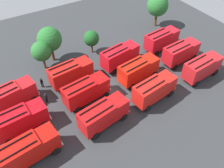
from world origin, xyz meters
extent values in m
plane|color=#2D3033|center=(0.00, 0.00, 0.00)|extent=(65.38, 65.38, 0.00)
cube|color=red|center=(-12.05, -4.75, 2.10)|extent=(2.49, 2.75, 2.60)
cube|color=#8C9EAD|center=(-11.01, -4.62, 2.41)|extent=(0.34, 2.12, 1.46)
cube|color=red|center=(-15.52, -5.18, 2.25)|extent=(5.07, 3.07, 2.90)
cube|color=black|center=(-15.61, -4.49, 3.82)|extent=(4.30, 0.64, 0.12)
cube|color=black|center=(-15.44, -5.86, 3.82)|extent=(4.30, 0.64, 0.12)
cube|color=silver|center=(-10.86, -4.60, 0.95)|extent=(0.49, 2.38, 0.28)
cylinder|color=black|center=(-12.00, -3.54, 0.55)|extent=(1.13, 0.48, 1.10)
cylinder|color=black|center=(-11.70, -5.92, 0.55)|extent=(1.13, 0.48, 1.10)
cylinder|color=black|center=(-16.86, -4.13, 0.55)|extent=(1.13, 0.48, 1.10)
cube|color=red|center=(-1.97, -4.70, 2.10)|extent=(2.53, 2.78, 2.60)
cube|color=#8C9EAD|center=(-0.93, -4.56, 2.41)|extent=(0.38, 2.12, 1.46)
cube|color=red|center=(-5.44, -5.19, 2.25)|extent=(5.10, 3.15, 2.90)
cube|color=black|center=(-5.53, -4.51, 3.82)|extent=(4.29, 0.72, 0.12)
cube|color=black|center=(-5.34, -5.87, 3.82)|extent=(4.29, 0.72, 0.12)
cube|color=silver|center=(-0.78, -4.53, 0.95)|extent=(0.53, 2.38, 0.28)
cylinder|color=black|center=(-1.94, -3.49, 0.55)|extent=(1.14, 0.50, 1.10)
cylinder|color=black|center=(-1.60, -5.86, 0.55)|extent=(1.14, 0.50, 1.10)
cylinder|color=black|center=(-6.79, -4.17, 0.55)|extent=(1.14, 0.50, 1.10)
cylinder|color=black|center=(-6.46, -6.55, 0.55)|extent=(1.14, 0.50, 1.10)
cube|color=red|center=(6.82, -4.57, 2.10)|extent=(2.47, 2.74, 2.60)
cube|color=#8C9EAD|center=(7.87, -4.45, 2.41)|extent=(0.33, 2.12, 1.46)
cube|color=red|center=(3.35, -4.97, 2.25)|extent=(5.06, 3.04, 2.90)
cube|color=black|center=(3.27, -4.29, 3.82)|extent=(4.30, 0.62, 0.12)
cube|color=black|center=(3.43, -5.66, 3.82)|extent=(4.30, 0.62, 0.12)
cube|color=silver|center=(8.02, -4.43, 0.95)|extent=(0.47, 2.38, 0.28)
cylinder|color=black|center=(6.88, -3.35, 0.55)|extent=(1.13, 0.48, 1.10)
cylinder|color=black|center=(7.16, -5.74, 0.55)|extent=(1.13, 0.48, 1.10)
cylinder|color=black|center=(2.02, -3.92, 0.55)|extent=(1.13, 0.48, 1.10)
cylinder|color=black|center=(2.29, -6.30, 0.55)|extent=(1.13, 0.48, 1.10)
cube|color=red|center=(16.75, -4.74, 2.10)|extent=(2.38, 2.65, 2.60)
cube|color=#8C9EAD|center=(17.80, -4.67, 2.41)|extent=(0.23, 2.13, 1.46)
cube|color=red|center=(13.26, -5.00, 2.25)|extent=(4.97, 2.84, 2.90)
cube|color=black|center=(13.21, -4.31, 3.82)|extent=(4.32, 0.43, 0.12)
cube|color=black|center=(13.31, -5.68, 3.82)|extent=(4.32, 0.43, 0.12)
cube|color=silver|center=(17.95, -4.65, 0.95)|extent=(0.37, 2.38, 0.28)
cylinder|color=black|center=(16.87, -3.53, 0.55)|extent=(1.12, 0.43, 1.10)
cylinder|color=black|center=(17.04, -5.92, 0.55)|extent=(1.12, 0.43, 1.10)
cylinder|color=black|center=(11.98, -3.89, 0.55)|extent=(1.12, 0.43, 1.10)
cylinder|color=black|center=(12.15, -6.28, 0.55)|extent=(1.12, 0.43, 1.10)
cube|color=red|center=(-11.79, -0.05, 2.10)|extent=(2.37, 2.65, 2.60)
cube|color=#8C9EAD|center=(-10.74, 0.02, 2.41)|extent=(0.23, 2.13, 1.46)
cube|color=red|center=(-15.28, -0.30, 2.25)|extent=(4.97, 2.84, 2.90)
cube|color=black|center=(-15.33, 0.38, 3.82)|extent=(4.32, 0.43, 0.12)
cube|color=black|center=(-15.23, -0.99, 3.82)|extent=(4.32, 0.43, 0.12)
cube|color=silver|center=(-10.59, 0.04, 0.95)|extent=(0.37, 2.38, 0.28)
cylinder|color=black|center=(-11.67, 1.16, 0.55)|extent=(1.12, 0.43, 1.10)
cylinder|color=black|center=(-11.50, -1.23, 0.55)|extent=(1.12, 0.43, 1.10)
cylinder|color=black|center=(-16.56, 0.81, 0.55)|extent=(1.12, 0.43, 1.10)
cylinder|color=black|center=(-16.39, -1.59, 0.55)|extent=(1.12, 0.43, 1.10)
cube|color=red|center=(-2.00, 0.42, 2.10)|extent=(2.47, 2.73, 2.60)
cube|color=#8C9EAD|center=(-0.95, 0.54, 2.41)|extent=(0.32, 2.12, 1.46)
cube|color=red|center=(-5.47, 0.02, 2.25)|extent=(5.05, 3.03, 2.90)
cube|color=black|center=(-5.55, 0.71, 3.82)|extent=(4.31, 0.61, 0.12)
cube|color=black|center=(-5.40, -0.66, 3.82)|extent=(4.31, 0.61, 0.12)
cube|color=silver|center=(-0.80, 0.55, 0.95)|extent=(0.47, 2.38, 0.28)
cylinder|color=black|center=(-1.93, 1.63, 0.55)|extent=(1.13, 0.47, 1.10)
cylinder|color=black|center=(-1.66, -0.75, 0.55)|extent=(1.13, 0.47, 1.10)
cylinder|color=black|center=(-6.80, 1.08, 0.55)|extent=(1.13, 0.47, 1.10)
cylinder|color=black|center=(-6.53, -1.30, 0.55)|extent=(1.13, 0.47, 1.10)
cube|color=red|center=(7.44, 0.31, 2.10)|extent=(2.48, 2.74, 2.60)
cube|color=#8C9EAD|center=(8.48, 0.43, 2.41)|extent=(0.33, 2.12, 1.46)
cube|color=red|center=(3.96, -0.11, 2.25)|extent=(5.06, 3.05, 2.90)
cube|color=black|center=(3.88, 0.57, 3.82)|extent=(4.30, 0.63, 0.12)
cube|color=black|center=(4.04, -0.79, 3.82)|extent=(4.30, 0.63, 0.12)
cube|color=silver|center=(8.63, 0.45, 0.95)|extent=(0.48, 2.38, 0.28)
cylinder|color=black|center=(7.49, 1.52, 0.55)|extent=(1.13, 0.48, 1.10)
cylinder|color=black|center=(7.78, -0.86, 0.55)|extent=(1.13, 0.48, 1.10)
cylinder|color=black|center=(2.63, 0.94, 0.55)|extent=(1.13, 0.48, 1.10)
cylinder|color=black|center=(2.91, -1.44, 0.55)|extent=(1.13, 0.48, 1.10)
cube|color=red|center=(16.72, 0.21, 2.10)|extent=(2.37, 2.65, 2.60)
cube|color=#8C9EAD|center=(17.77, 0.28, 2.41)|extent=(0.23, 2.13, 1.46)
cube|color=red|center=(13.23, -0.03, 2.25)|extent=(4.96, 2.83, 2.90)
cube|color=black|center=(13.18, 0.66, 3.82)|extent=(4.32, 0.42, 0.12)
cube|color=black|center=(13.28, -0.72, 3.82)|extent=(4.32, 0.42, 0.12)
cube|color=silver|center=(17.92, 0.30, 0.95)|extent=(0.36, 2.38, 0.28)
cylinder|color=black|center=(16.84, 1.42, 0.55)|extent=(1.12, 0.43, 1.10)
cylinder|color=black|center=(17.00, -0.97, 0.55)|extent=(1.12, 0.43, 1.10)
cylinder|color=black|center=(11.95, 1.08, 0.55)|extent=(1.12, 0.43, 1.10)
cylinder|color=black|center=(12.11, -1.31, 0.55)|extent=(1.12, 0.43, 1.10)
cube|color=red|center=(-11.74, 5.17, 2.10)|extent=(2.60, 2.84, 2.60)
cube|color=#8C9EAD|center=(-10.70, 5.35, 2.41)|extent=(0.44, 2.11, 1.46)
cube|color=red|center=(-15.19, 4.56, 2.25)|extent=(5.16, 3.29, 2.90)
cube|color=black|center=(-15.07, 3.89, 3.82)|extent=(4.28, 0.86, 0.12)
cube|color=silver|center=(-10.56, 5.37, 0.95)|extent=(0.61, 2.37, 0.28)
cylinder|color=black|center=(-11.75, 6.38, 0.55)|extent=(1.14, 0.53, 1.10)
cylinder|color=black|center=(-11.33, 4.02, 0.55)|extent=(1.14, 0.53, 1.10)
cylinder|color=black|center=(-16.16, 3.18, 0.55)|extent=(1.14, 0.53, 1.10)
cube|color=red|center=(-2.25, 5.20, 2.10)|extent=(2.41, 2.68, 2.60)
cube|color=#8C9EAD|center=(-1.21, 5.29, 2.41)|extent=(0.27, 2.12, 1.46)
cube|color=red|center=(-5.74, 4.89, 2.25)|extent=(5.00, 2.91, 2.90)
cube|color=black|center=(-5.80, 5.57, 3.82)|extent=(4.31, 0.50, 0.12)
cube|color=black|center=(-5.68, 4.20, 3.82)|extent=(4.31, 0.50, 0.12)
cube|color=silver|center=(-1.06, 5.30, 0.95)|extent=(0.41, 2.38, 0.28)
cylinder|color=black|center=(-2.16, 6.41, 0.55)|extent=(1.13, 0.45, 1.10)
cylinder|color=black|center=(-1.95, 4.02, 0.55)|extent=(1.13, 0.45, 1.10)
cylinder|color=black|center=(-7.04, 5.98, 0.55)|extent=(1.13, 0.45, 1.10)
cylinder|color=black|center=(-6.83, 3.59, 0.55)|extent=(1.13, 0.45, 1.10)
cube|color=red|center=(6.85, 5.08, 2.10)|extent=(2.55, 2.80, 2.60)
cube|color=#8C9EAD|center=(7.89, 5.23, 2.41)|extent=(0.40, 2.11, 1.46)
cube|color=red|center=(3.39, 4.55, 2.25)|extent=(5.12, 3.19, 2.90)
cube|color=black|center=(3.29, 5.23, 3.82)|extent=(4.29, 0.77, 0.12)
cube|color=black|center=(3.49, 3.87, 3.82)|extent=(4.29, 0.77, 0.12)
cube|color=silver|center=(8.04, 5.26, 0.95)|extent=(0.55, 2.38, 0.28)
cylinder|color=black|center=(6.87, 6.29, 0.55)|extent=(1.14, 0.51, 1.10)
cylinder|color=black|center=(7.23, 3.92, 0.55)|extent=(1.14, 0.51, 1.10)
cylinder|color=black|center=(2.02, 5.56, 0.55)|extent=(1.14, 0.51, 1.10)
cylinder|color=black|center=(2.38, 3.19, 0.55)|extent=(1.14, 0.51, 1.10)
cube|color=red|center=(16.42, 5.19, 2.10)|extent=(2.44, 2.71, 2.60)
cube|color=#8C9EAD|center=(17.46, 5.29, 2.41)|extent=(0.29, 2.12, 1.46)
cube|color=red|center=(12.93, 4.84, 2.25)|extent=(5.02, 2.96, 2.90)
cube|color=black|center=(12.87, 5.52, 3.82)|extent=(4.31, 0.55, 0.12)
cube|color=black|center=(13.00, 4.16, 3.82)|extent=(4.31, 0.55, 0.12)
cube|color=silver|center=(17.61, 5.30, 0.95)|extent=(0.43, 2.38, 0.28)
cylinder|color=black|center=(16.50, 6.40, 0.55)|extent=(1.13, 0.46, 1.10)
cylinder|color=black|center=(16.73, 4.01, 0.55)|extent=(1.13, 0.46, 1.10)
cylinder|color=black|center=(11.62, 5.91, 0.55)|extent=(1.13, 0.46, 1.10)
cylinder|color=black|center=(11.86, 3.53, 0.55)|extent=(1.13, 0.46, 1.10)
cylinder|color=black|center=(-9.33, 6.50, 0.42)|extent=(0.16, 0.16, 0.84)
cylinder|color=black|center=(-9.12, 6.47, 0.42)|extent=(0.16, 0.16, 0.84)
cube|color=black|center=(-9.23, 6.48, 1.21)|extent=(0.45, 0.29, 0.73)
sphere|color=beige|center=(-9.23, 6.48, 1.69)|extent=(0.24, 0.24, 0.24)
cylinder|color=black|center=(-9.23, 6.48, 1.78)|extent=(0.30, 0.30, 0.07)
cylinder|color=black|center=(18.18, -2.47, 0.38)|extent=(0.16, 0.16, 0.75)
cylinder|color=black|center=(18.03, -2.33, 0.38)|extent=(0.16, 0.16, 0.75)
cube|color=orange|center=(18.10, -2.40, 1.08)|extent=(0.47, 0.46, 0.65)
sphere|color=brown|center=(18.10, -2.40, 1.51)|extent=(0.21, 0.21, 0.21)
cylinder|color=orange|center=(18.10, -2.40, 1.60)|extent=(0.27, 0.27, 0.06)
cylinder|color=black|center=(-16.57, -2.95, 0.37)|extent=(0.16, 0.16, 0.74)
cylinder|color=black|center=(-16.78, -2.96, 0.37)|extent=(0.16, 0.16, 0.74)
cube|color=gold|center=(-16.67, -2.95, 1.07)|extent=(0.43, 0.26, 0.65)
sphere|color=#9E704C|center=(-16.67, -2.95, 1.49)|extent=(0.21, 0.21, 0.21)
cylinder|color=gold|center=(-16.67, -2.95, 1.58)|extent=(0.26, 0.26, 0.06)
cylinder|color=black|center=(-9.68, 3.06, 0.40)|extent=(0.16, 0.16, 0.80)
cylinder|color=black|center=(-9.86, 2.95, 0.40)|extent=(0.16, 0.16, 0.80)
cube|color=black|center=(-9.77, 3.00, 1.15)|extent=(0.48, 0.43, 0.70)
sphere|color=brown|center=(-9.77, 3.00, 1.61)|extent=(0.23, 0.23, 0.23)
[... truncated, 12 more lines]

